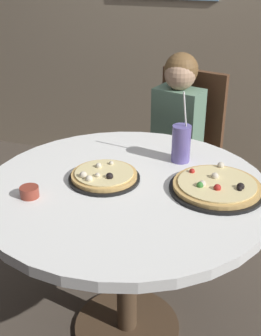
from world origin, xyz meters
TOP-DOWN VIEW (x-y plane):
  - ground_plane at (0.00, 0.00)m, footprint 8.00×8.00m
  - dining_table at (0.00, 0.00)m, footprint 1.12×1.12m
  - chair_wooden at (0.02, 0.98)m, footprint 0.49×0.49m
  - diner_child at (-0.02, 0.81)m, footprint 0.34×0.43m
  - pizza_veggie at (-0.10, 0.01)m, footprint 0.28×0.28m
  - pizza_cheese at (0.34, 0.07)m, footprint 0.36×0.36m
  - soda_cup at (0.15, 0.28)m, footprint 0.08×0.08m
  - sauce_bowl at (-0.31, -0.20)m, footprint 0.07×0.07m

SIDE VIEW (x-z plane):
  - ground_plane at x=0.00m, z-range 0.00..0.00m
  - diner_child at x=-0.02m, z-range -0.06..1.02m
  - chair_wooden at x=0.02m, z-range 0.06..1.01m
  - dining_table at x=0.00m, z-range 0.27..1.02m
  - pizza_cheese at x=0.34m, z-range 0.74..0.79m
  - pizza_veggie at x=-0.10m, z-range 0.74..0.79m
  - sauce_bowl at x=-0.31m, z-range 0.75..0.79m
  - soda_cup at x=0.15m, z-range 0.68..0.99m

